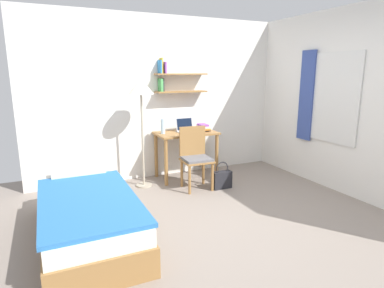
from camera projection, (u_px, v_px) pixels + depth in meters
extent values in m
plane|color=gray|center=(226.00, 222.00, 3.77)|extent=(5.28, 5.28, 0.00)
cube|color=white|center=(165.00, 98.00, 5.28)|extent=(4.40, 0.05, 2.60)
cube|color=#9E703D|center=(181.00, 92.00, 5.24)|extent=(0.85, 0.22, 0.02)
cube|color=#4CA856|center=(161.00, 85.00, 5.09)|extent=(0.04, 0.16, 0.20)
cube|color=#333338|center=(163.00, 85.00, 5.12)|extent=(0.02, 0.12, 0.21)
cube|color=#9E703D|center=(181.00, 74.00, 5.18)|extent=(0.85, 0.22, 0.02)
cube|color=#3384C6|center=(160.00, 67.00, 5.03)|extent=(0.02, 0.16, 0.20)
cube|color=gold|center=(161.00, 66.00, 5.05)|extent=(0.02, 0.13, 0.24)
cube|color=purple|center=(164.00, 68.00, 5.06)|extent=(0.02, 0.17, 0.18)
cube|color=white|center=(358.00, 104.00, 4.32)|extent=(0.05, 4.40, 2.60)
cube|color=silver|center=(335.00, 98.00, 4.61)|extent=(0.02, 0.83, 1.29)
cube|color=white|center=(335.00, 98.00, 4.62)|extent=(0.01, 0.77, 1.23)
cube|color=#384C93|center=(306.00, 96.00, 5.07)|extent=(0.03, 0.28, 1.39)
cube|color=#9E703D|center=(89.00, 224.00, 3.41)|extent=(0.90, 2.01, 0.28)
cube|color=silver|center=(87.00, 205.00, 3.36)|extent=(0.87, 1.95, 0.16)
cube|color=#2D70B7|center=(88.00, 200.00, 3.23)|extent=(0.92, 1.65, 0.04)
cube|color=white|center=(78.00, 172.00, 4.02)|extent=(0.63, 0.28, 0.10)
cube|color=#9E703D|center=(186.00, 133.00, 5.21)|extent=(0.98, 0.57, 0.03)
cylinder|color=#9E703D|center=(166.00, 163.00, 4.91)|extent=(0.06, 0.06, 0.73)
cylinder|color=#9E703D|center=(217.00, 156.00, 5.27)|extent=(0.06, 0.06, 0.73)
cylinder|color=#9E703D|center=(156.00, 155.00, 5.33)|extent=(0.06, 0.06, 0.73)
cylinder|color=#9E703D|center=(204.00, 150.00, 5.69)|extent=(0.06, 0.06, 0.73)
cube|color=#9E703D|center=(197.00, 161.00, 4.75)|extent=(0.45, 0.43, 0.03)
cube|color=slate|center=(197.00, 159.00, 4.74)|extent=(0.41, 0.39, 0.04)
cube|color=#9E703D|center=(192.00, 141.00, 4.86)|extent=(0.41, 0.06, 0.44)
cylinder|color=#9E703D|center=(190.00, 180.00, 4.58)|extent=(0.04, 0.04, 0.42)
cylinder|color=#9E703D|center=(212.00, 177.00, 4.71)|extent=(0.04, 0.04, 0.42)
cylinder|color=#9E703D|center=(182.00, 173.00, 4.88)|extent=(0.04, 0.04, 0.42)
cylinder|color=#9E703D|center=(203.00, 171.00, 5.01)|extent=(0.04, 0.04, 0.42)
cylinder|color=#B2A893|center=(144.00, 185.00, 4.95)|extent=(0.24, 0.24, 0.02)
cylinder|color=#B2A893|center=(143.00, 141.00, 4.80)|extent=(0.03, 0.03, 1.38)
cone|color=silver|center=(141.00, 86.00, 4.63)|extent=(0.38, 0.38, 0.22)
cube|color=#B7BABF|center=(187.00, 132.00, 5.22)|extent=(0.30, 0.23, 0.01)
cube|color=#B7BABF|center=(184.00, 124.00, 5.28)|extent=(0.29, 0.06, 0.22)
cube|color=black|center=(185.00, 124.00, 5.27)|extent=(0.26, 0.04, 0.18)
cylinder|color=silver|center=(163.00, 126.00, 5.05)|extent=(0.07, 0.07, 0.24)
cube|color=#333338|center=(203.00, 130.00, 5.33)|extent=(0.18, 0.21, 0.02)
cube|color=orange|center=(204.00, 129.00, 5.33)|extent=(0.17, 0.25, 0.03)
cube|color=silver|center=(203.00, 127.00, 5.32)|extent=(0.19, 0.21, 0.03)
cube|color=purple|center=(203.00, 125.00, 5.31)|extent=(0.15, 0.22, 0.03)
cube|color=#232328|center=(222.00, 180.00, 4.84)|extent=(0.30, 0.12, 0.26)
torus|color=#232328|center=(222.00, 168.00, 4.80)|extent=(0.21, 0.02, 0.21)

